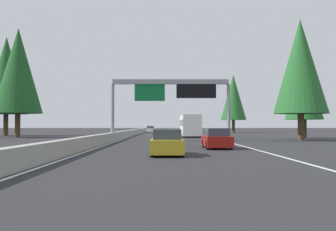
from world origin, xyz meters
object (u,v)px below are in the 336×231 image
(sign_gantry_overhead, at_px, (172,92))
(bus_distant_b, at_px, (190,125))
(conifer_right_far, at_px, (233,97))
(sedan_mid_left, at_px, (150,129))
(conifer_right_near, at_px, (300,66))
(conifer_left_mid, at_px, (6,75))
(sedan_near_center, at_px, (167,143))
(conifer_right_mid, at_px, (304,86))
(conifer_left_near, at_px, (18,71))
(sedan_far_left, at_px, (217,139))

(sign_gantry_overhead, xyz_separation_m, bus_distant_b, (15.72, -2.84, -3.49))
(sign_gantry_overhead, xyz_separation_m, conifer_right_far, (44.28, -14.11, 2.52))
(conifer_right_far, bearing_deg, sedan_mid_left, 81.02)
(sedan_mid_left, distance_m, conifer_right_near, 49.82)
(sign_gantry_overhead, bearing_deg, conifer_left_mid, 51.72)
(sedan_near_center, distance_m, conifer_right_mid, 33.41)
(conifer_right_far, distance_m, conifer_left_mid, 46.54)
(conifer_left_mid, bearing_deg, conifer_right_near, -115.41)
(sedan_near_center, xyz_separation_m, conifer_right_near, (20.95, -14.79, 7.47))
(conifer_left_mid, bearing_deg, conifer_left_near, -149.29)
(sedan_far_left, height_order, bus_distant_b, bus_distant_b)
(sedan_mid_left, xyz_separation_m, conifer_left_mid, (-26.83, 21.69, 8.81))
(sedan_far_left, distance_m, conifer_right_mid, 26.26)
(bus_distant_b, xyz_separation_m, conifer_right_far, (28.55, -11.27, 6.01))
(bus_distant_b, xyz_separation_m, sedan_mid_left, (31.42, 6.90, -1.03))
(sedan_far_left, relative_size, conifer_left_near, 0.29)
(sign_gantry_overhead, relative_size, conifer_left_near, 0.85)
(bus_distant_b, bearing_deg, conifer_left_near, 98.80)
(conifer_right_mid, height_order, conifer_left_near, conifer_left_near)
(conifer_right_mid, bearing_deg, bus_distant_b, 61.93)
(bus_distant_b, distance_m, conifer_right_mid, 16.67)
(conifer_right_near, height_order, conifer_right_mid, conifer_right_near)
(sedan_far_left, distance_m, sedan_mid_left, 60.80)
(sedan_far_left, distance_m, bus_distant_b, 28.99)
(sedan_near_center, bearing_deg, sedan_far_left, -29.86)
(sedan_near_center, distance_m, conifer_right_near, 26.71)
(sedan_far_left, xyz_separation_m, bus_distant_b, (28.97, 0.15, 1.03))
(conifer_left_near, bearing_deg, conifer_right_mid, -95.80)
(conifer_right_mid, xyz_separation_m, conifer_right_far, (36.05, 2.79, 1.12))
(conifer_right_near, height_order, conifer_left_near, conifer_left_near)
(sedan_mid_left, bearing_deg, sign_gantry_overhead, -175.08)
(sign_gantry_overhead, bearing_deg, conifer_left_near, 59.94)
(sedan_mid_left, relative_size, conifer_right_near, 0.33)
(bus_distant_b, height_order, conifer_right_near, conifer_right_near)
(sedan_far_left, xyz_separation_m, conifer_right_mid, (21.47, -13.92, 5.92))
(conifer_right_near, bearing_deg, bus_distant_b, 38.21)
(conifer_right_near, bearing_deg, conifer_right_mid, -21.94)
(sedan_mid_left, bearing_deg, conifer_right_near, -158.32)
(conifer_left_near, bearing_deg, bus_distant_b, -81.20)
(sedan_far_left, bearing_deg, bus_distant_b, 0.29)
(bus_distant_b, distance_m, conifer_left_mid, 29.98)
(sedan_near_center, bearing_deg, sign_gantry_overhead, -1.90)
(sedan_far_left, relative_size, bus_distant_b, 0.38)
(sign_gantry_overhead, xyz_separation_m, conifer_left_mid, (20.32, 25.74, 4.29))
(sedan_mid_left, height_order, conifer_right_near, conifer_right_near)
(sedan_near_center, height_order, conifer_left_near, conifer_left_near)
(sedan_mid_left, relative_size, conifer_right_far, 0.35)
(bus_distant_b, bearing_deg, conifer_right_far, -21.55)
(bus_distant_b, distance_m, conifer_left_near, 25.08)
(sign_gantry_overhead, bearing_deg, sedan_near_center, 178.10)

